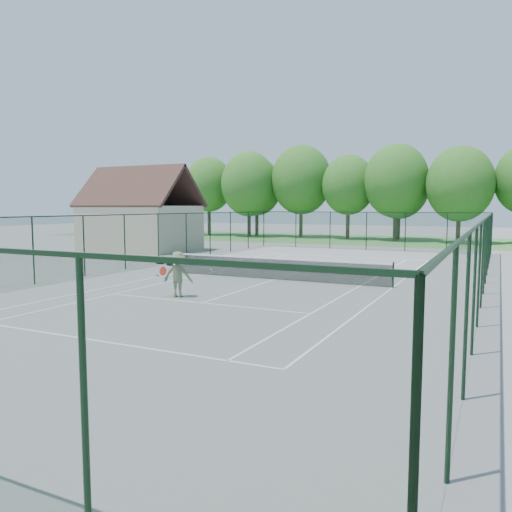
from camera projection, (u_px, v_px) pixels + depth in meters
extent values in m
plane|color=gray|center=(275.00, 280.00, 23.58)|extent=(140.00, 140.00, 0.00)
cube|color=#49883D|center=(395.00, 241.00, 50.41)|extent=(80.00, 16.00, 0.01)
cube|color=white|center=(345.00, 257.00, 34.21)|extent=(10.97, 0.08, 0.01)
cube|color=white|center=(89.00, 339.00, 12.95)|extent=(10.97, 0.08, 0.01)
cube|color=white|center=(319.00, 265.00, 29.30)|extent=(8.23, 0.08, 0.01)
cube|color=white|center=(202.00, 303.00, 17.85)|extent=(8.23, 0.08, 0.01)
cube|color=white|center=(392.00, 288.00, 21.18)|extent=(0.08, 23.77, 0.01)
cube|color=white|center=(178.00, 273.00, 25.97)|extent=(0.08, 23.77, 0.01)
cube|color=white|center=(361.00, 285.00, 21.78)|extent=(0.08, 23.77, 0.01)
cube|color=white|center=(201.00, 274.00, 25.37)|extent=(0.08, 23.77, 0.01)
cube|color=white|center=(275.00, 279.00, 23.58)|extent=(0.08, 12.80, 0.01)
cylinder|color=black|center=(178.00, 262.00, 25.92)|extent=(0.08, 0.08, 1.10)
cylinder|color=black|center=(393.00, 275.00, 21.12)|extent=(0.08, 0.08, 1.10)
cube|color=black|center=(275.00, 269.00, 23.53)|extent=(11.00, 0.02, 0.96)
cube|color=white|center=(275.00, 259.00, 23.48)|extent=(11.00, 0.05, 0.07)
cube|color=#1B3D21|center=(366.00, 231.00, 39.53)|extent=(18.00, 0.02, 3.00)
cube|color=#1B3D21|center=(485.00, 256.00, 19.50)|extent=(0.02, 36.00, 3.00)
cube|color=#1B3D21|center=(125.00, 242.00, 27.36)|extent=(0.02, 36.00, 3.00)
cube|color=black|center=(367.00, 212.00, 39.38)|extent=(18.00, 0.05, 0.05)
cube|color=black|center=(487.00, 218.00, 19.35)|extent=(0.05, 36.00, 0.05)
cube|color=black|center=(124.00, 215.00, 27.21)|extent=(0.05, 36.00, 0.05)
cube|color=beige|center=(141.00, 228.00, 39.33)|extent=(8.00, 6.00, 3.50)
cube|color=#432B24|center=(152.00, 187.00, 40.35)|extent=(8.60, 3.27, 3.27)
cube|color=#432B24|center=(127.00, 186.00, 37.67)|extent=(8.60, 3.27, 3.27)
cylinder|color=#423223|center=(249.00, 218.00, 57.40)|extent=(0.40, 0.40, 4.20)
ellipsoid|color=#377426|center=(249.00, 184.00, 57.01)|extent=(6.40, 6.40, 7.40)
cylinder|color=#423223|center=(395.00, 220.00, 50.20)|extent=(0.40, 0.40, 4.20)
ellipsoid|color=#377426|center=(396.00, 181.00, 49.81)|extent=(6.40, 6.40, 7.40)
cube|color=black|center=(160.00, 261.00, 30.01)|extent=(0.42, 0.25, 0.34)
cube|color=black|center=(170.00, 263.00, 29.14)|extent=(0.40, 0.31, 0.27)
imported|color=#5D6044|center=(178.00, 274.00, 18.95)|extent=(1.26, 0.92, 1.74)
sphere|color=#BFD72C|center=(211.00, 269.00, 18.75)|extent=(0.07, 0.07, 0.07)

